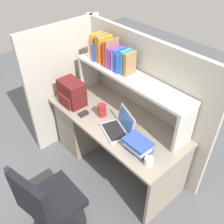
{
  "coord_description": "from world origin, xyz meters",
  "views": [
    {
      "loc": [
        1.51,
        -1.38,
        2.46
      ],
      "look_at": [
        0.0,
        -0.05,
        0.85
      ],
      "focal_mm": 40.13,
      "sensor_mm": 36.0,
      "label": 1
    }
  ],
  "objects_px": {
    "backpack": "(72,93)",
    "snack_canister": "(102,110)",
    "paper_cup": "(149,161)",
    "laptop": "(119,127)",
    "computer_mouse": "(84,114)",
    "office_chair": "(51,208)"
  },
  "relations": [
    {
      "from": "backpack",
      "to": "snack_canister",
      "type": "relative_size",
      "value": 2.21
    },
    {
      "from": "paper_cup",
      "to": "snack_canister",
      "type": "bearing_deg",
      "value": 170.49
    },
    {
      "from": "laptop",
      "to": "paper_cup",
      "type": "relative_size",
      "value": 4.65
    },
    {
      "from": "laptop",
      "to": "computer_mouse",
      "type": "height_order",
      "value": "laptop"
    },
    {
      "from": "laptop",
      "to": "office_chair",
      "type": "bearing_deg",
      "value": -84.74
    },
    {
      "from": "laptop",
      "to": "snack_canister",
      "type": "relative_size",
      "value": 2.77
    },
    {
      "from": "office_chair",
      "to": "snack_canister",
      "type": "bearing_deg",
      "value": -80.46
    },
    {
      "from": "paper_cup",
      "to": "office_chair",
      "type": "height_order",
      "value": "office_chair"
    },
    {
      "from": "computer_mouse",
      "to": "office_chair",
      "type": "xyz_separation_m",
      "value": [
        0.52,
        -0.78,
        -0.35
      ]
    },
    {
      "from": "backpack",
      "to": "snack_canister",
      "type": "height_order",
      "value": "backpack"
    },
    {
      "from": "computer_mouse",
      "to": "snack_canister",
      "type": "xyz_separation_m",
      "value": [
        0.14,
        0.15,
        0.05
      ]
    },
    {
      "from": "backpack",
      "to": "office_chair",
      "type": "height_order",
      "value": "backpack"
    },
    {
      "from": "paper_cup",
      "to": "laptop",
      "type": "bearing_deg",
      "value": 168.11
    },
    {
      "from": "paper_cup",
      "to": "office_chair",
      "type": "bearing_deg",
      "value": -117.17
    },
    {
      "from": "laptop",
      "to": "paper_cup",
      "type": "distance_m",
      "value": 0.5
    },
    {
      "from": "paper_cup",
      "to": "backpack",
      "type": "bearing_deg",
      "value": 179.04
    },
    {
      "from": "laptop",
      "to": "office_chair",
      "type": "xyz_separation_m",
      "value": [
        0.08,
        -0.9,
        -0.39
      ]
    },
    {
      "from": "laptop",
      "to": "backpack",
      "type": "distance_m",
      "value": 0.71
    },
    {
      "from": "computer_mouse",
      "to": "snack_canister",
      "type": "relative_size",
      "value": 0.77
    },
    {
      "from": "office_chair",
      "to": "paper_cup",
      "type": "bearing_deg",
      "value": -130.24
    },
    {
      "from": "laptop",
      "to": "office_chair",
      "type": "relative_size",
      "value": 0.4
    },
    {
      "from": "paper_cup",
      "to": "computer_mouse",
      "type": "bearing_deg",
      "value": -179.11
    }
  ]
}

